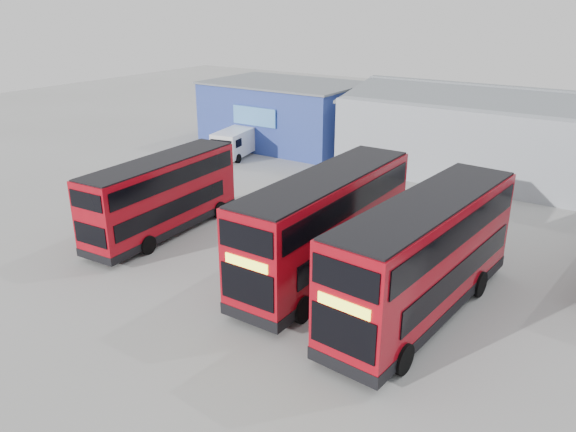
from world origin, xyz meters
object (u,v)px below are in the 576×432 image
(office_block, at_px, (284,113))
(double_decker_centre, at_px, (325,227))
(double_decker_left, at_px, (162,197))
(panel_van, at_px, (237,141))
(double_decker_right, at_px, (424,259))

(office_block, xyz_separation_m, double_decker_centre, (14.90, -18.93, -0.29))
(double_decker_left, height_order, panel_van, double_decker_left)
(double_decker_centre, relative_size, panel_van, 2.13)
(panel_van, bearing_deg, double_decker_centre, -51.55)
(panel_van, bearing_deg, double_decker_left, -76.18)
(double_decker_centre, bearing_deg, office_block, 128.73)
(panel_van, bearing_deg, double_decker_right, -45.74)
(double_decker_centre, xyz_separation_m, panel_van, (-15.70, 13.59, -1.10))
(double_decker_right, distance_m, panel_van, 24.89)
(office_block, distance_m, double_decker_right, 27.70)
(double_decker_centre, bearing_deg, double_decker_right, -7.98)
(double_decker_left, bearing_deg, double_decker_right, 175.88)
(double_decker_left, xyz_separation_m, double_decker_right, (13.97, -0.28, 0.34))
(office_block, xyz_separation_m, double_decker_left, (5.58, -19.34, -0.61))
(double_decker_right, relative_size, panel_van, 2.17)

